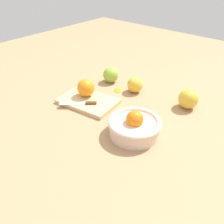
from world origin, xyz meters
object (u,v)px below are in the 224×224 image
at_px(bowl, 134,126).
at_px(apple_front_left, 188,99).
at_px(apple_front_right_2, 111,75).
at_px(knife, 83,103).
at_px(orange_on_board, 86,88).
at_px(apple_front_right, 135,85).
at_px(cutting_board, 88,101).

relative_size(bowl, apple_front_left, 2.31).
bearing_deg(apple_front_right_2, knife, 105.71).
distance_m(bowl, apple_front_left, 0.30).
xyz_separation_m(orange_on_board, knife, (-0.04, 0.06, -0.03)).
bearing_deg(apple_front_right_2, orange_on_board, 98.57).
bearing_deg(bowl, apple_front_right, -54.03).
xyz_separation_m(cutting_board, orange_on_board, (0.03, -0.02, 0.05)).
bearing_deg(cutting_board, apple_front_right_2, -74.23).
distance_m(orange_on_board, knife, 0.08).
bearing_deg(knife, cutting_board, -74.62).
bearing_deg(apple_front_right_2, apple_front_right, 177.74).
xyz_separation_m(cutting_board, apple_front_right, (-0.09, -0.21, 0.03)).
relative_size(bowl, apple_front_right_2, 2.49).
bearing_deg(orange_on_board, cutting_board, 147.16).
height_order(cutting_board, orange_on_board, orange_on_board).
distance_m(cutting_board, apple_front_right, 0.23).
distance_m(knife, apple_front_right_2, 0.27).
relative_size(knife, apple_front_right_2, 1.71).
height_order(orange_on_board, apple_front_right, orange_on_board).
xyz_separation_m(bowl, cutting_board, (0.28, -0.05, -0.03)).
bearing_deg(apple_front_left, apple_front_right, 7.54).
xyz_separation_m(orange_on_board, apple_front_left, (-0.37, -0.22, -0.01)).
distance_m(cutting_board, orange_on_board, 0.06).
relative_size(apple_front_right, apple_front_left, 0.88).
distance_m(apple_front_right, apple_front_left, 0.25).
height_order(bowl, orange_on_board, bowl).
xyz_separation_m(bowl, orange_on_board, (0.31, -0.07, 0.02)).
bearing_deg(cutting_board, knife, 105.38).
relative_size(bowl, apple_front_right, 2.62).
xyz_separation_m(bowl, knife, (0.27, -0.01, -0.02)).
bearing_deg(orange_on_board, apple_front_right_2, -81.43).
bearing_deg(orange_on_board, apple_front_left, -148.78).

